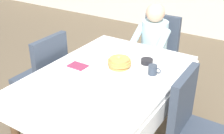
{
  "coord_description": "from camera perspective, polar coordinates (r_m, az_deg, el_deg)",
  "views": [
    {
      "loc": [
        1.16,
        -1.75,
        1.88
      ],
      "look_at": [
        0.02,
        0.04,
        0.79
      ],
      "focal_mm": 44.77,
      "sensor_mm": 36.0,
      "label": 1
    }
  ],
  "objects": [
    {
      "name": "diner_person",
      "position": [
        3.25,
        8.32,
        4.98
      ],
      "size": [
        0.4,
        0.43,
        1.12
      ],
      "rotation": [
        0.0,
        0.0,
        3.14
      ],
      "color": "silver",
      "rests_on": "ground"
    },
    {
      "name": "plate_breakfast",
      "position": [
        2.46,
        1.43,
        -0.18
      ],
      "size": [
        0.28,
        0.28,
        0.02
      ],
      "primitive_type": "cylinder",
      "color": "white",
      "rests_on": "dining_table_main"
    },
    {
      "name": "cup_coffee",
      "position": [
        2.38,
        8.34,
        -0.57
      ],
      "size": [
        0.11,
        0.08,
        0.08
      ],
      "color": "#333D4C",
      "rests_on": "dining_table_main"
    },
    {
      "name": "fork_left_of_plate",
      "position": [
        2.54,
        -2.47,
        0.59
      ],
      "size": [
        0.01,
        0.18,
        0.0
      ],
      "primitive_type": "cube",
      "rotation": [
        0.0,
        0.0,
        1.57
      ],
      "color": "silver",
      "rests_on": "dining_table_main"
    },
    {
      "name": "chair_right_side",
      "position": [
        2.24,
        16.22,
        -11.06
      ],
      "size": [
        0.45,
        0.44,
        0.93
      ],
      "rotation": [
        0.0,
        0.0,
        -1.57
      ],
      "color": "#384251",
      "rests_on": "ground"
    },
    {
      "name": "chair_left_side",
      "position": [
        2.93,
        -13.49,
        -1.05
      ],
      "size": [
        0.45,
        0.44,
        0.93
      ],
      "rotation": [
        0.0,
        0.0,
        1.57
      ],
      "color": "#384251",
      "rests_on": "ground"
    },
    {
      "name": "syrup_pitcher",
      "position": [
        2.69,
        -0.93,
        3.01
      ],
      "size": [
        0.08,
        0.08,
        0.07
      ],
      "color": "silver",
      "rests_on": "dining_table_main"
    },
    {
      "name": "knife_right_of_plate",
      "position": [
        2.37,
        5.11,
        -1.61
      ],
      "size": [
        0.03,
        0.2,
        0.0
      ],
      "primitive_type": "cube",
      "rotation": [
        0.0,
        0.0,
        1.5
      ],
      "color": "silver",
      "rests_on": "dining_table_main"
    },
    {
      "name": "spoon_near_edge",
      "position": [
        2.25,
        -3.22,
        -3.19
      ],
      "size": [
        0.15,
        0.04,
        0.0
      ],
      "primitive_type": "cube",
      "rotation": [
        0.0,
        0.0,
        -0.16
      ],
      "color": "silver",
      "rests_on": "dining_table_main"
    },
    {
      "name": "napkin_folded",
      "position": [
        2.53,
        -7.0,
        0.23
      ],
      "size": [
        0.17,
        0.12,
        0.01
      ],
      "primitive_type": "cube",
      "rotation": [
        0.0,
        0.0,
        -0.02
      ],
      "color": "#8C2D4C",
      "rests_on": "dining_table_main"
    },
    {
      "name": "breakfast_stack",
      "position": [
        2.44,
        1.48,
        0.91
      ],
      "size": [
        0.21,
        0.21,
        0.1
      ],
      "color": "tan",
      "rests_on": "plate_breakfast"
    },
    {
      "name": "chair_diner",
      "position": [
        3.44,
        9.27,
        3.65
      ],
      "size": [
        0.44,
        0.45,
        0.93
      ],
      "rotation": [
        0.0,
        0.0,
        3.14
      ],
      "color": "#384251",
      "rests_on": "ground"
    },
    {
      "name": "bowl_butter",
      "position": [
        2.57,
        7.14,
        1.15
      ],
      "size": [
        0.11,
        0.11,
        0.04
      ],
      "primitive_type": "cylinder",
      "color": "black",
      "rests_on": "dining_table_main"
    },
    {
      "name": "dining_table_main",
      "position": [
        2.43,
        -0.81,
        -3.17
      ],
      "size": [
        1.12,
        1.52,
        0.74
      ],
      "color": "white",
      "rests_on": "ground"
    }
  ]
}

